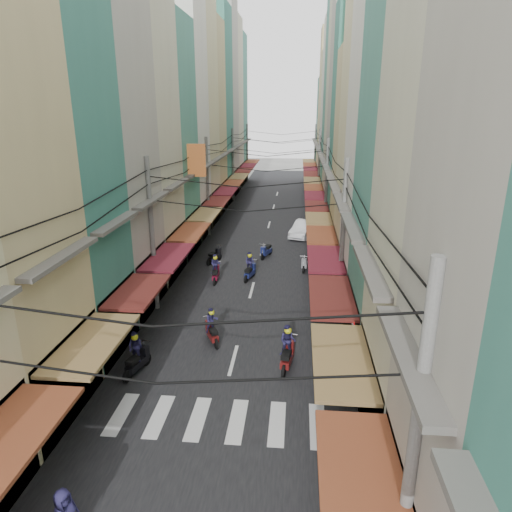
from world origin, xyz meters
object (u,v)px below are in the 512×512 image
Objects in this scene: white_car at (303,236)px; market_umbrella at (422,349)px; traffic_sign at (352,340)px; bicycle at (414,383)px.

market_umbrella is at bearing -62.63° from white_car.
traffic_sign reaches higher than white_car.
white_car is 22.26m from traffic_sign.
white_car is 2.82× the size of bicycle.
white_car is at bearing 100.13° from market_umbrella.
bicycle is 0.56× the size of traffic_sign.
traffic_sign is (-2.42, 0.53, -0.03)m from market_umbrella.
bicycle is (4.30, -21.31, 0.00)m from white_car.
market_umbrella reaches higher than white_car.
bicycle is 2.60m from market_umbrella.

